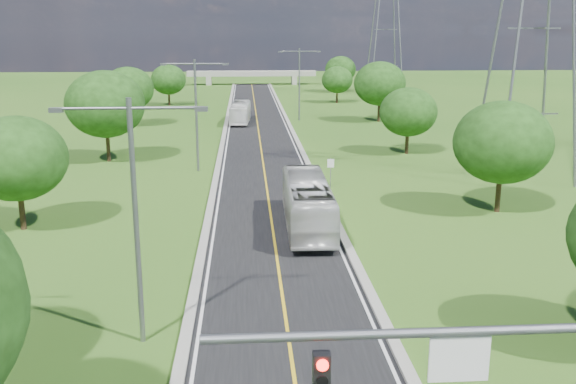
# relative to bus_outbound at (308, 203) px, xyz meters

# --- Properties ---
(ground) EXTENTS (260.00, 260.00, 0.00)m
(ground) POSITION_rel_bus_outbound_xyz_m (-2.26, 33.02, -1.68)
(ground) COLOR #2C5618
(ground) RESTS_ON ground
(road) EXTENTS (8.00, 150.00, 0.06)m
(road) POSITION_rel_bus_outbound_xyz_m (-2.26, 39.02, -1.65)
(road) COLOR black
(road) RESTS_ON ground
(curb_left) EXTENTS (0.50, 150.00, 0.22)m
(curb_left) POSITION_rel_bus_outbound_xyz_m (-6.51, 39.02, -1.57)
(curb_left) COLOR gray
(curb_left) RESTS_ON ground
(curb_right) EXTENTS (0.50, 150.00, 0.22)m
(curb_right) POSITION_rel_bus_outbound_xyz_m (1.99, 39.02, -1.57)
(curb_right) COLOR gray
(curb_right) RESTS_ON ground
(speed_limit_sign) EXTENTS (0.55, 0.09, 2.40)m
(speed_limit_sign) POSITION_rel_bus_outbound_xyz_m (2.94, 11.00, -0.08)
(speed_limit_sign) COLOR slate
(speed_limit_sign) RESTS_ON ground
(overpass) EXTENTS (30.00, 3.00, 3.20)m
(overpass) POSITION_rel_bus_outbound_xyz_m (-2.26, 113.02, 0.73)
(overpass) COLOR gray
(overpass) RESTS_ON ground
(streetlight_near_left) EXTENTS (5.90, 0.25, 10.00)m
(streetlight_near_left) POSITION_rel_bus_outbound_xyz_m (-8.26, -14.98, 4.26)
(streetlight_near_left) COLOR slate
(streetlight_near_left) RESTS_ON ground
(streetlight_mid_left) EXTENTS (5.90, 0.25, 10.00)m
(streetlight_mid_left) POSITION_rel_bus_outbound_xyz_m (-8.26, 18.02, 4.26)
(streetlight_mid_left) COLOR slate
(streetlight_mid_left) RESTS_ON ground
(streetlight_far_right) EXTENTS (5.90, 0.25, 10.00)m
(streetlight_far_right) POSITION_rel_bus_outbound_xyz_m (3.74, 51.02, 4.26)
(streetlight_far_right) COLOR slate
(streetlight_far_right) RESTS_ON ground
(power_tower_near) EXTENTS (9.00, 6.40, 28.00)m
(power_tower_near) POSITION_rel_bus_outbound_xyz_m (19.74, 13.02, 12.33)
(power_tower_near) COLOR slate
(power_tower_near) RESTS_ON ground
(power_tower_far) EXTENTS (9.00, 6.40, 28.00)m
(power_tower_far) POSITION_rel_bus_outbound_xyz_m (23.74, 88.02, 12.33)
(power_tower_far) COLOR slate
(power_tower_far) RESTS_ON ground
(tree_lb) EXTENTS (6.30, 6.30, 7.33)m
(tree_lb) POSITION_rel_bus_outbound_xyz_m (-18.26, 1.02, 2.96)
(tree_lb) COLOR black
(tree_lb) RESTS_ON ground
(tree_lc) EXTENTS (7.56, 7.56, 8.79)m
(tree_lc) POSITION_rel_bus_outbound_xyz_m (-17.26, 23.02, 3.89)
(tree_lc) COLOR black
(tree_lc) RESTS_ON ground
(tree_ld) EXTENTS (6.72, 6.72, 7.82)m
(tree_ld) POSITION_rel_bus_outbound_xyz_m (-19.26, 47.02, 3.27)
(tree_ld) COLOR black
(tree_ld) RESTS_ON ground
(tree_le) EXTENTS (5.88, 5.88, 6.84)m
(tree_le) POSITION_rel_bus_outbound_xyz_m (-16.76, 71.02, 2.65)
(tree_le) COLOR black
(tree_le) RESTS_ON ground
(tree_rb) EXTENTS (6.72, 6.72, 7.82)m
(tree_rb) POSITION_rel_bus_outbound_xyz_m (13.74, 3.02, 3.27)
(tree_rb) COLOR black
(tree_rb) RESTS_ON ground
(tree_rc) EXTENTS (5.88, 5.88, 6.84)m
(tree_rc) POSITION_rel_bus_outbound_xyz_m (12.74, 25.02, 2.65)
(tree_rc) COLOR black
(tree_rc) RESTS_ON ground
(tree_rd) EXTENTS (7.14, 7.14, 8.30)m
(tree_rd) POSITION_rel_bus_outbound_xyz_m (14.74, 49.02, 3.58)
(tree_rd) COLOR black
(tree_rd) RESTS_ON ground
(tree_re) EXTENTS (5.46, 5.46, 6.35)m
(tree_re) POSITION_rel_bus_outbound_xyz_m (12.24, 73.02, 2.34)
(tree_re) COLOR black
(tree_re) RESTS_ON ground
(tree_rf) EXTENTS (6.30, 6.30, 7.33)m
(tree_rf) POSITION_rel_bus_outbound_xyz_m (15.74, 93.02, 2.96)
(tree_rf) COLOR black
(tree_rf) RESTS_ON ground
(bus_outbound) EXTENTS (2.94, 11.70, 3.25)m
(bus_outbound) POSITION_rel_bus_outbound_xyz_m (0.00, 0.00, 0.00)
(bus_outbound) COLOR silver
(bus_outbound) RESTS_ON road
(bus_inbound) EXTENTS (2.98, 10.18, 2.80)m
(bus_inbound) POSITION_rel_bus_outbound_xyz_m (-4.57, 48.93, -0.22)
(bus_inbound) COLOR white
(bus_inbound) RESTS_ON road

